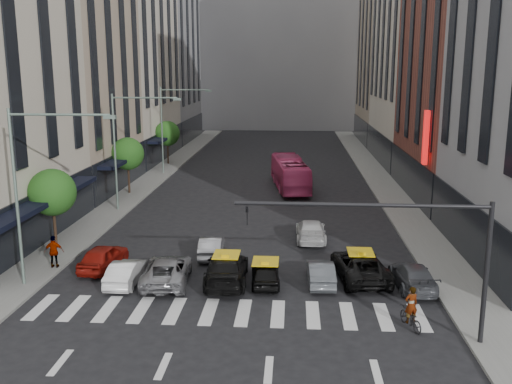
% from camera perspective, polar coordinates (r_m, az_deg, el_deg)
% --- Properties ---
extents(ground, '(160.00, 160.00, 0.00)m').
position_cam_1_polar(ground, '(25.58, -2.96, -13.30)').
color(ground, black).
rests_on(ground, ground).
extents(sidewalk_left, '(3.00, 96.00, 0.15)m').
position_cam_1_polar(sidewalk_left, '(55.90, -11.10, 0.74)').
color(sidewalk_left, slate).
rests_on(sidewalk_left, ground).
extents(sidewalk_right, '(3.00, 96.00, 0.15)m').
position_cam_1_polar(sidewalk_right, '(54.72, 12.87, 0.41)').
color(sidewalk_right, slate).
rests_on(sidewalk_right, ground).
extents(building_left_b, '(8.00, 16.00, 24.00)m').
position_cam_1_polar(building_left_b, '(54.64, -17.90, 12.72)').
color(building_left_b, tan).
rests_on(building_left_b, ground).
extents(building_left_c, '(8.00, 20.00, 36.00)m').
position_cam_1_polar(building_left_c, '(72.04, -12.77, 17.54)').
color(building_left_c, beige).
rests_on(building_left_c, ground).
extents(building_left_d, '(8.00, 18.00, 30.00)m').
position_cam_1_polar(building_left_d, '(90.20, -9.18, 14.65)').
color(building_left_d, gray).
rests_on(building_left_d, ground).
extents(building_right_b, '(8.00, 18.00, 26.00)m').
position_cam_1_polar(building_right_b, '(51.92, 20.27, 13.71)').
color(building_right_b, brown).
rests_on(building_right_b, ground).
extents(building_right_d, '(8.00, 18.00, 28.00)m').
position_cam_1_polar(building_right_d, '(89.09, 13.37, 13.87)').
color(building_right_d, tan).
rests_on(building_right_d, ground).
extents(building_far, '(30.00, 10.00, 36.00)m').
position_cam_1_polar(building_far, '(108.17, 2.41, 15.97)').
color(building_far, gray).
rests_on(building_far, ground).
extents(tree_near, '(2.88, 2.88, 4.95)m').
position_cam_1_polar(tree_near, '(36.76, -19.71, -0.04)').
color(tree_near, black).
rests_on(tree_near, sidewalk_left).
extents(tree_mid, '(2.88, 2.88, 4.95)m').
position_cam_1_polar(tree_mid, '(51.58, -12.72, 3.75)').
color(tree_mid, black).
rests_on(tree_mid, sidewalk_left).
extents(tree_far, '(2.88, 2.88, 4.95)m').
position_cam_1_polar(tree_far, '(66.94, -8.86, 5.80)').
color(tree_far, black).
rests_on(tree_far, sidewalk_left).
extents(streetlamp_near, '(5.38, 0.25, 9.00)m').
position_cam_1_polar(streetlamp_near, '(30.26, -21.41, 1.66)').
color(streetlamp_near, gray).
rests_on(streetlamp_near, sidewalk_left).
extents(streetlamp_mid, '(5.38, 0.25, 9.00)m').
position_cam_1_polar(streetlamp_mid, '(45.09, -12.84, 5.44)').
color(streetlamp_mid, gray).
rests_on(streetlamp_mid, sidewalk_left).
extents(streetlamp_far, '(5.38, 0.25, 9.00)m').
position_cam_1_polar(streetlamp_far, '(60.51, -8.54, 7.28)').
color(streetlamp_far, gray).
rests_on(streetlamp_far, sidewalk_left).
extents(traffic_signal, '(10.10, 0.20, 6.00)m').
position_cam_1_polar(traffic_signal, '(23.38, 15.74, -4.50)').
color(traffic_signal, black).
rests_on(traffic_signal, ground).
extents(liberty_sign, '(0.30, 0.70, 4.00)m').
position_cam_1_polar(liberty_sign, '(44.29, 16.62, 5.24)').
color(liberty_sign, red).
rests_on(liberty_sign, ground).
extents(car_red, '(2.05, 4.28, 1.41)m').
position_cam_1_polar(car_red, '(33.22, -15.01, -6.28)').
color(car_red, maroon).
rests_on(car_red, ground).
extents(car_white_front, '(1.41, 3.87, 1.27)m').
position_cam_1_polar(car_white_front, '(30.74, -12.83, -7.83)').
color(car_white_front, silver).
rests_on(car_white_front, ground).
extents(car_silver, '(2.71, 5.18, 1.39)m').
position_cam_1_polar(car_silver, '(30.47, -8.89, -7.72)').
color(car_silver, gray).
rests_on(car_silver, ground).
extents(taxi_left, '(2.35, 5.34, 1.53)m').
position_cam_1_polar(taxi_left, '(30.12, -2.95, -7.68)').
color(taxi_left, black).
rests_on(taxi_left, ground).
extents(taxi_center, '(1.68, 3.70, 1.23)m').
position_cam_1_polar(taxi_center, '(29.92, 0.96, -8.11)').
color(taxi_center, black).
rests_on(taxi_center, ground).
extents(car_grey_mid, '(1.48, 3.84, 1.25)m').
position_cam_1_polar(car_grey_mid, '(30.18, 6.46, -7.99)').
color(car_grey_mid, '#484D51').
rests_on(car_grey_mid, ground).
extents(taxi_right, '(3.12, 5.59, 1.48)m').
position_cam_1_polar(taxi_right, '(31.11, 10.36, -7.26)').
color(taxi_right, black).
rests_on(taxi_right, ground).
extents(car_grey_curb, '(2.05, 4.51, 1.28)m').
position_cam_1_polar(car_grey_curb, '(30.55, 15.41, -8.08)').
color(car_grey_curb, '#42444A').
rests_on(car_grey_curb, ground).
extents(car_row2_left, '(1.54, 3.86, 1.25)m').
position_cam_1_polar(car_row2_left, '(34.27, -4.49, -5.45)').
color(car_row2_left, '#9FA0A4').
rests_on(car_row2_left, ground).
extents(car_row2_right, '(1.96, 4.69, 1.35)m').
position_cam_1_polar(car_row2_right, '(37.47, 5.49, -3.83)').
color(car_row2_right, silver).
rests_on(car_row2_right, ground).
extents(bus, '(3.90, 10.75, 2.93)m').
position_cam_1_polar(bus, '(53.08, 3.42, 1.87)').
color(bus, '#D73F79').
rests_on(bus, ground).
extents(motorcycle, '(1.14, 1.87, 0.93)m').
position_cam_1_polar(motorcycle, '(26.11, 15.18, -12.07)').
color(motorcycle, black).
rests_on(motorcycle, ground).
extents(rider, '(0.70, 0.57, 1.66)m').
position_cam_1_polar(rider, '(25.61, 15.34, -9.44)').
color(rider, gray).
rests_on(rider, motorcycle).
extents(pedestrian_far, '(1.12, 0.58, 1.83)m').
position_cam_1_polar(pedestrian_far, '(33.74, -19.54, -5.65)').
color(pedestrian_far, gray).
rests_on(pedestrian_far, sidewalk_left).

